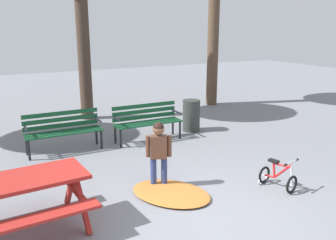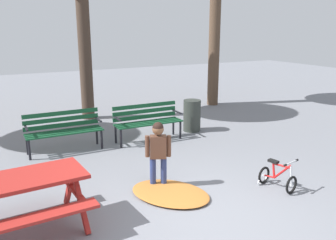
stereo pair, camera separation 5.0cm
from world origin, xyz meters
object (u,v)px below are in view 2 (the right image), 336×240
Objects in this scene: park_bench_left at (147,119)px; trash_bin at (192,116)px; picnic_table at (13,192)px; kids_bicycle at (277,177)px; park_bench_far_left at (64,128)px; child_standing at (158,149)px.

trash_bin is at bearing 7.45° from park_bench_left.
picnic_table is 4.03m from kids_bicycle.
park_bench_far_left reaches higher than trash_bin.
park_bench_far_left is 1.43× the size of child_standing.
trash_bin reaches higher than picnic_table.
park_bench_left is at bearing 69.42° from child_standing.
trash_bin is at bearing 0.52° from park_bench_far_left.
child_standing reaches higher than trash_bin.
child_standing is at bearing -110.58° from park_bench_left.
park_bench_left is 2.62× the size of kids_bicycle.
park_bench_far_left is at bearing -179.48° from trash_bin.
kids_bicycle is at bearing -52.67° from park_bench_far_left.
child_standing reaches higher than park_bench_left.
child_standing is at bearing 150.32° from kids_bicycle.
park_bench_far_left is 4.47m from kids_bicycle.
child_standing is 3.44m from trash_bin.
kids_bicycle is at bearing -29.68° from child_standing.
trash_bin reaches higher than kids_bicycle.
kids_bicycle is at bearing -7.89° from picnic_table.
child_standing is 1.40× the size of trash_bin.
child_standing is 1.83× the size of kids_bicycle.
park_bench_far_left is 1.00× the size of park_bench_left.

